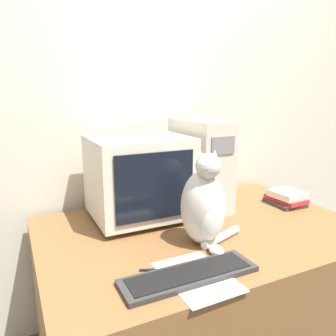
{
  "coord_description": "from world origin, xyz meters",
  "views": [
    {
      "loc": [
        -0.77,
        -0.72,
        1.31
      ],
      "look_at": [
        -0.15,
        0.54,
        0.99
      ],
      "focal_mm": 35.0,
      "sensor_mm": 36.0,
      "label": 1
    }
  ],
  "objects_px": {
    "cat": "(204,206)",
    "pen": "(159,270)",
    "computer_tower": "(200,164)",
    "book_stack": "(286,198)",
    "crt_monitor": "(139,177)",
    "keyboard": "(189,275)"
  },
  "relations": [
    {
      "from": "computer_tower",
      "to": "book_stack",
      "type": "bearing_deg",
      "value": -23.53
    },
    {
      "from": "crt_monitor",
      "to": "computer_tower",
      "type": "xyz_separation_m",
      "value": [
        0.36,
        0.03,
        0.03
      ]
    },
    {
      "from": "crt_monitor",
      "to": "pen",
      "type": "distance_m",
      "value": 0.55
    },
    {
      "from": "keyboard",
      "to": "book_stack",
      "type": "height_order",
      "value": "book_stack"
    },
    {
      "from": "cat",
      "to": "pen",
      "type": "height_order",
      "value": "cat"
    },
    {
      "from": "computer_tower",
      "to": "keyboard",
      "type": "bearing_deg",
      "value": -123.81
    },
    {
      "from": "computer_tower",
      "to": "pen",
      "type": "bearing_deg",
      "value": -132.73
    },
    {
      "from": "cat",
      "to": "pen",
      "type": "bearing_deg",
      "value": -152.6
    },
    {
      "from": "crt_monitor",
      "to": "cat",
      "type": "xyz_separation_m",
      "value": [
        0.14,
        -0.38,
        -0.05
      ]
    },
    {
      "from": "pen",
      "to": "crt_monitor",
      "type": "bearing_deg",
      "value": 76.36
    },
    {
      "from": "cat",
      "to": "book_stack",
      "type": "distance_m",
      "value": 0.72
    },
    {
      "from": "computer_tower",
      "to": "cat",
      "type": "xyz_separation_m",
      "value": [
        -0.23,
        -0.41,
        -0.07
      ]
    },
    {
      "from": "crt_monitor",
      "to": "computer_tower",
      "type": "bearing_deg",
      "value": 4.5
    },
    {
      "from": "crt_monitor",
      "to": "computer_tower",
      "type": "height_order",
      "value": "computer_tower"
    },
    {
      "from": "crt_monitor",
      "to": "keyboard",
      "type": "xyz_separation_m",
      "value": [
        -0.04,
        -0.58,
        -0.2
      ]
    },
    {
      "from": "book_stack",
      "to": "crt_monitor",
      "type": "bearing_deg",
      "value": 168.41
    },
    {
      "from": "keyboard",
      "to": "book_stack",
      "type": "xyz_separation_m",
      "value": [
        0.85,
        0.41,
        0.03
      ]
    },
    {
      "from": "computer_tower",
      "to": "book_stack",
      "type": "height_order",
      "value": "computer_tower"
    },
    {
      "from": "computer_tower",
      "to": "pen",
      "type": "xyz_separation_m",
      "value": [
        -0.48,
        -0.52,
        -0.23
      ]
    },
    {
      "from": "keyboard",
      "to": "cat",
      "type": "xyz_separation_m",
      "value": [
        0.18,
        0.2,
        0.15
      ]
    },
    {
      "from": "pen",
      "to": "cat",
      "type": "bearing_deg",
      "value": 24.33
    },
    {
      "from": "book_stack",
      "to": "keyboard",
      "type": "bearing_deg",
      "value": -154.18
    }
  ]
}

